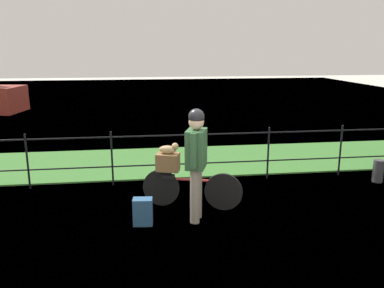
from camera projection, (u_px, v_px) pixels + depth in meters
The scene contains 10 objects.
ground_plane at pixel (211, 228), 5.66m from camera, with size 60.00×60.00×0.00m, color beige.
grass_strip at pixel (184, 161), 8.95m from camera, with size 27.00×2.40×0.03m, color #38702D.
harbor_water at pixel (160, 105), 17.76m from camera, with size 30.00×30.00×0.00m, color #60849E.
iron_fence at pixel (192, 152), 7.48m from camera, with size 18.04×0.04×1.03m.
bicycle_main at pixel (191, 188), 6.31m from camera, with size 1.55×0.56×0.60m.
wooden_crate at pixel (168, 162), 6.27m from camera, with size 0.35×0.25×0.28m, color brown.
terrier_dog at pixel (169, 149), 6.22m from camera, with size 0.32×0.22×0.18m.
cyclist_person at pixel (196, 155), 5.68m from camera, with size 0.37×0.52×1.68m.
backpack_on_paving at pixel (143, 212), 5.71m from camera, with size 0.28×0.18×0.40m, color #28517A.
mooring_bollard at pixel (378, 171), 7.55m from camera, with size 0.20×0.20×0.43m, color #38383D.
Camera 1 is at (-0.98, -5.12, 2.51)m, focal length 36.88 mm.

